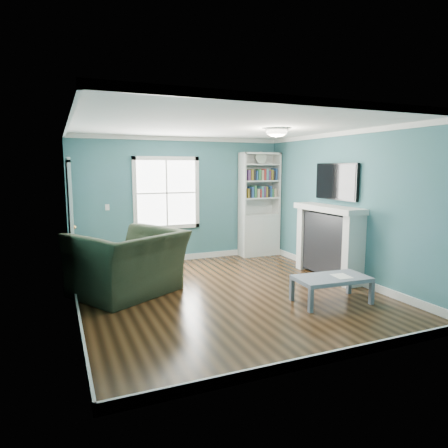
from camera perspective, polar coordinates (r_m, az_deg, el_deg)
name	(u,v)px	position (r m, az deg, el deg)	size (l,w,h in m)	color
floor	(228,293)	(6.41, 0.53, -9.86)	(5.00, 5.00, 0.00)	black
room_walls	(228,193)	(6.11, 0.55, 4.40)	(5.00, 5.00, 5.00)	#376F6E
trim	(228,216)	(6.14, 0.54, 1.18)	(4.50, 5.00, 2.60)	white
window	(167,193)	(8.37, -8.19, 4.40)	(1.40, 0.06, 1.50)	white
bookshelf	(259,215)	(9.00, 5.03, 1.34)	(0.90, 0.35, 2.31)	silver
fireplace	(329,242)	(7.46, 14.72, -2.52)	(0.44, 1.58, 1.30)	black
tv	(336,182)	(7.42, 15.76, 5.85)	(0.06, 1.10, 0.65)	black
door	(71,223)	(7.05, -21.07, 0.19)	(0.12, 0.98, 2.17)	silver
ceiling_fixture	(277,131)	(6.62, 7.55, 13.00)	(0.38, 0.38, 0.15)	white
light_switch	(107,207)	(8.16, -16.33, 2.31)	(0.08, 0.01, 0.12)	white
recliner	(128,252)	(6.38, -13.57, -3.95)	(1.53, 0.99, 1.34)	black
coffee_table	(332,280)	(6.11, 15.13, -7.72)	(1.11, 0.65, 0.39)	#555B66
paper_sheet	(342,276)	(6.15, 16.46, -7.16)	(0.23, 0.29, 0.00)	white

